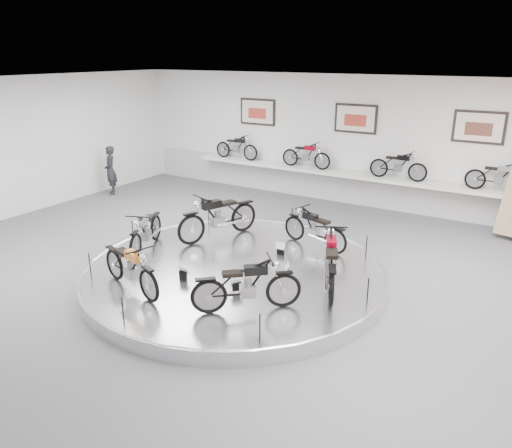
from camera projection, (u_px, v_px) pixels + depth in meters
The scene contains 21 objects.
floor at pixel (227, 285), 10.44m from camera, with size 16.00×16.00×0.00m, color #525255.
ceiling at pixel (223, 88), 9.14m from camera, with size 16.00×16.00×0.00m, color white.
wall_back at pixel (355, 141), 15.43m from camera, with size 16.00×16.00×0.00m, color white.
dado_band at pixel (351, 187), 15.89m from camera, with size 15.68×0.04×1.10m, color #BCBCBA.
display_platform at pixel (235, 273), 10.63m from camera, with size 6.40×6.40×0.30m, color silver.
platform_rim at pixel (235, 268), 10.60m from camera, with size 6.40×6.40×0.10m, color #B2B2BA.
shelf at pixel (349, 175), 15.51m from camera, with size 11.00×0.55×0.10m, color silver.
poster_left at pixel (258, 112), 16.90m from camera, with size 1.35×0.06×0.88m, color beige.
poster_center at pixel (356, 119), 15.17m from camera, with size 1.35×0.06×0.88m, color beige.
poster_right at pixel (479, 127), 13.44m from camera, with size 1.35×0.06×0.88m, color beige.
shelf_bike_a at pixel (237, 149), 17.45m from camera, with size 1.22×0.42×0.73m, color black, non-canonical shape.
shelf_bike_b at pixel (306, 157), 16.12m from camera, with size 1.22×0.42×0.73m, color maroon, non-canonical shape.
shelf_bike_c at pixel (398, 167), 14.64m from camera, with size 1.22×0.42×0.73m, color black, non-canonical shape.
shelf_bike_d at pixel (498, 179), 13.30m from camera, with size 1.22×0.42×0.73m, color #B0B0B5, non-canonical shape.
bike_a at pixel (331, 261), 9.50m from camera, with size 1.86×0.66×1.09m, color maroon, non-canonical shape.
bike_b at pixel (315, 228), 11.55m from camera, with size 1.55×0.55×0.91m, color black, non-canonical shape.
bike_c at pixel (218, 216), 12.07m from camera, with size 1.92×0.68×1.13m, color black, non-canonical shape.
bike_d at pixel (146, 230), 11.36m from camera, with size 1.61×0.57×0.95m, color #B0B0B5, non-canonical shape.
bike_e at pixel (130, 267), 9.41m from camera, with size 1.63×0.58×0.96m, color #C96E1B, non-canonical shape.
bike_f at pixel (247, 285), 8.66m from camera, with size 1.66×0.59×0.98m, color black, non-canonical shape.
visitor at pixel (110, 170), 16.88m from camera, with size 0.60×0.39×1.65m, color black.
Camera 1 is at (5.46, -7.74, 4.62)m, focal length 35.00 mm.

